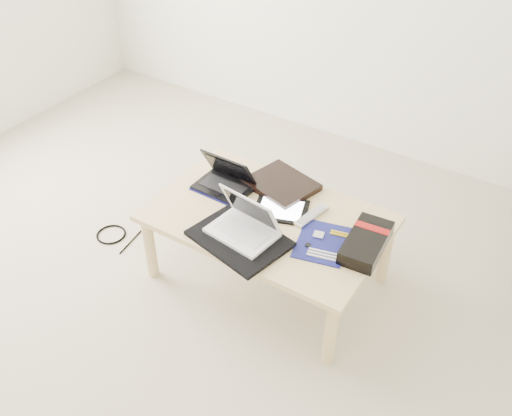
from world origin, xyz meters
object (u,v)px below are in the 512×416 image
Objects in this scene: coffee_table at (268,224)px; gpu_box at (366,243)px; netbook at (225,181)px; white_laptop at (245,224)px.

gpu_box is (0.48, 0.04, 0.08)m from coffee_table.
netbook is (-0.30, 0.08, 0.09)m from coffee_table.
netbook is 0.86× the size of gpu_box.
netbook is at bearing 177.15° from gpu_box.
white_laptop reaches higher than coffee_table.
coffee_table is at bearing -14.76° from netbook.
white_laptop is (0.28, -0.25, 0.02)m from netbook.
white_laptop is at bearing -41.34° from netbook.
netbook is at bearing 138.66° from white_laptop.
white_laptop reaches higher than netbook.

